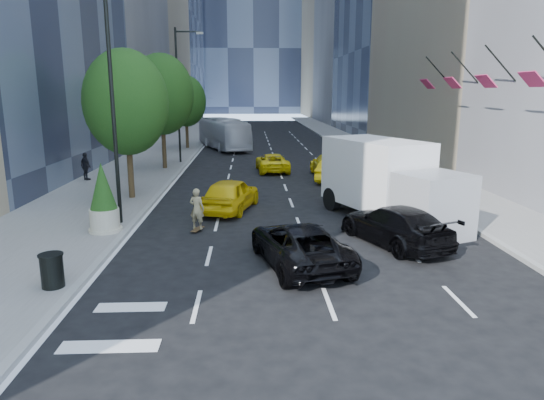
{
  "coord_description": "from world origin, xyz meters",
  "views": [
    {
      "loc": [
        -1.05,
        -15.87,
        5.49
      ],
      "look_at": [
        -0.27,
        1.52,
        1.6
      ],
      "focal_mm": 32.0,
      "sensor_mm": 36.0,
      "label": 1
    }
  ],
  "objects_px": {
    "black_sedan_mercedes": "(394,225)",
    "trash_can": "(52,271)",
    "city_bus": "(223,134)",
    "skateboarder": "(197,212)",
    "box_truck": "(389,181)",
    "black_sedan_lincoln": "(299,244)",
    "planter_shrub": "(103,199)"
  },
  "relations": [
    {
      "from": "black_sedan_mercedes",
      "to": "trash_can",
      "type": "height_order",
      "value": "black_sedan_mercedes"
    },
    {
      "from": "black_sedan_mercedes",
      "to": "city_bus",
      "type": "distance_m",
      "value": 32.24
    },
    {
      "from": "skateboarder",
      "to": "box_truck",
      "type": "relative_size",
      "value": 0.22
    },
    {
      "from": "box_truck",
      "to": "city_bus",
      "type": "bearing_deg",
      "value": 84.67
    },
    {
      "from": "skateboarder",
      "to": "trash_can",
      "type": "height_order",
      "value": "skateboarder"
    },
    {
      "from": "black_sedan_lincoln",
      "to": "black_sedan_mercedes",
      "type": "distance_m",
      "value": 4.21
    },
    {
      "from": "black_sedan_lincoln",
      "to": "box_truck",
      "type": "distance_m",
      "value": 6.96
    },
    {
      "from": "box_truck",
      "to": "black_sedan_lincoln",
      "type": "bearing_deg",
      "value": -151.88
    },
    {
      "from": "city_bus",
      "to": "black_sedan_mercedes",
      "type": "bearing_deg",
      "value": -94.22
    },
    {
      "from": "skateboarder",
      "to": "city_bus",
      "type": "relative_size",
      "value": 0.16
    },
    {
      "from": "planter_shrub",
      "to": "skateboarder",
      "type": "bearing_deg",
      "value": 4.72
    },
    {
      "from": "skateboarder",
      "to": "city_bus",
      "type": "xyz_separation_m",
      "value": [
        -0.48,
        29.25,
        0.66
      ]
    },
    {
      "from": "skateboarder",
      "to": "black_sedan_lincoln",
      "type": "xyz_separation_m",
      "value": [
        3.7,
        -4.0,
        -0.13
      ]
    },
    {
      "from": "black_sedan_mercedes",
      "to": "planter_shrub",
      "type": "relative_size",
      "value": 1.84
    },
    {
      "from": "planter_shrub",
      "to": "black_sedan_mercedes",
      "type": "bearing_deg",
      "value": -8.85
    },
    {
      "from": "city_bus",
      "to": "planter_shrub",
      "type": "bearing_deg",
      "value": -114.32
    },
    {
      "from": "skateboarder",
      "to": "trash_can",
      "type": "bearing_deg",
      "value": 78.01
    },
    {
      "from": "black_sedan_lincoln",
      "to": "box_truck",
      "type": "relative_size",
      "value": 0.65
    },
    {
      "from": "trash_can",
      "to": "planter_shrub",
      "type": "distance_m",
      "value": 5.65
    },
    {
      "from": "city_bus",
      "to": "planter_shrub",
      "type": "relative_size",
      "value": 3.92
    },
    {
      "from": "trash_can",
      "to": "skateboarder",
      "type": "bearing_deg",
      "value": 59.97
    },
    {
      "from": "planter_shrub",
      "to": "city_bus",
      "type": "bearing_deg",
      "value": 84.05
    },
    {
      "from": "city_bus",
      "to": "trash_can",
      "type": "relative_size",
      "value": 11.55
    },
    {
      "from": "skateboarder",
      "to": "planter_shrub",
      "type": "xyz_separation_m",
      "value": [
        -3.56,
        -0.29,
        0.62
      ]
    },
    {
      "from": "black_sedan_lincoln",
      "to": "city_bus",
      "type": "height_order",
      "value": "city_bus"
    },
    {
      "from": "black_sedan_lincoln",
      "to": "black_sedan_mercedes",
      "type": "xyz_separation_m",
      "value": [
        3.7,
        2.0,
        0.03
      ]
    },
    {
      "from": "skateboarder",
      "to": "black_sedan_mercedes",
      "type": "relative_size",
      "value": 0.33
    },
    {
      "from": "trash_can",
      "to": "box_truck",
      "type": "bearing_deg",
      "value": 32.04
    },
    {
      "from": "trash_can",
      "to": "planter_shrub",
      "type": "xyz_separation_m",
      "value": [
        -0.16,
        5.59,
        0.83
      ]
    },
    {
      "from": "city_bus",
      "to": "box_truck",
      "type": "height_order",
      "value": "box_truck"
    },
    {
      "from": "city_bus",
      "to": "black_sedan_lincoln",
      "type": "bearing_deg",
      "value": -101.21
    },
    {
      "from": "black_sedan_mercedes",
      "to": "city_bus",
      "type": "relative_size",
      "value": 0.47
    }
  ]
}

